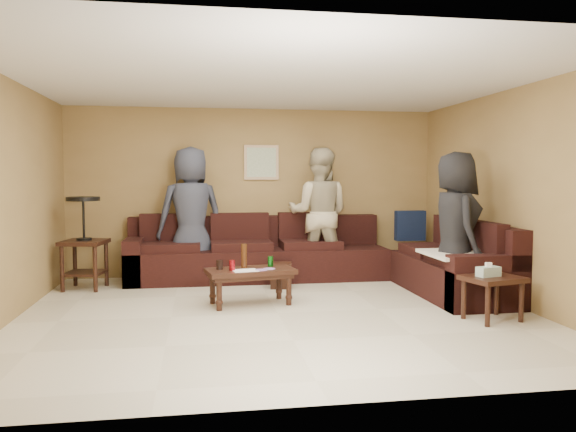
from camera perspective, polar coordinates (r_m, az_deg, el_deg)
The scene contains 10 objects.
room at distance 6.02m, azimuth -1.09°, elevation 5.71°, with size 5.60×5.50×2.50m.
sectional_sofa at distance 7.75m, azimuth 3.36°, elevation -4.59°, with size 4.65×2.90×0.97m.
coffee_table at distance 6.55m, azimuth -3.89°, elevation -5.89°, with size 1.07×0.67×0.70m.
end_table_left at distance 7.87m, azimuth -20.00°, elevation -2.39°, with size 0.62×0.62×1.22m.
side_table_right at distance 6.18m, azimuth 20.01°, elevation -6.34°, with size 0.65×0.58×0.61m.
waste_bin at distance 7.55m, azimuth -0.71°, elevation -6.03°, with size 0.28×0.28×0.34m, color black.
wall_art at distance 8.49m, azimuth -2.72°, elevation 5.46°, with size 0.52×0.04×0.52m.
person_left at distance 8.08m, azimuth -9.84°, elevation 0.20°, with size 0.93×0.61×1.91m, color #2D313F.
person_middle at distance 8.18m, azimuth 3.15°, elevation 0.26°, with size 0.92×0.72×1.90m, color tan.
person_right at distance 6.91m, azimuth 16.65°, elevation -1.08°, with size 0.87×0.57×1.78m, color black.
Camera 1 is at (-0.83, -5.96, 1.48)m, focal length 35.00 mm.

